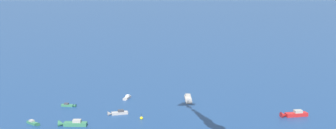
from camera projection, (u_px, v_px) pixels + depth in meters
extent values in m
cube|color=#B21E1E|center=(296.00, 114.00, 172.24)|extent=(8.35, 3.95, 1.28)
cone|color=#B21E1E|center=(284.00, 115.00, 171.23)|extent=(2.48, 2.89, 2.57)
cube|color=gray|center=(298.00, 111.00, 172.17)|extent=(3.13, 2.52, 0.96)
cube|color=#9E9993|center=(127.00, 97.00, 197.30)|extent=(2.89, 5.12, 0.78)
cone|color=#9E9993|center=(125.00, 99.00, 194.46)|extent=(1.85, 1.64, 1.56)
cube|color=silver|center=(128.00, 96.00, 197.53)|extent=(1.69, 1.99, 0.59)
cube|color=#9E9993|center=(120.00, 113.00, 174.64)|extent=(6.18, 3.33, 0.94)
cone|color=#9E9993|center=(110.00, 114.00, 173.62)|extent=(1.94, 2.21, 1.89)
cube|color=#38383D|center=(121.00, 111.00, 174.61)|extent=(2.38, 1.99, 0.71)
cube|color=#33704C|center=(75.00, 124.00, 161.26)|extent=(7.86, 3.02, 1.23)
cone|color=#33704C|center=(61.00, 124.00, 161.44)|extent=(2.15, 2.60, 2.46)
cube|color=gray|center=(77.00, 121.00, 161.04)|extent=(2.83, 2.16, 0.92)
cube|color=#9E9993|center=(188.00, 99.00, 194.57)|extent=(2.58, 8.01, 1.28)
cone|color=#9E9993|center=(189.00, 102.00, 189.76)|extent=(2.56, 2.05, 2.56)
cube|color=gray|center=(188.00, 96.00, 194.96)|extent=(2.05, 2.80, 0.96)
cube|color=#33704C|center=(32.00, 123.00, 163.27)|extent=(4.53, 4.42, 0.77)
cone|color=#33704C|center=(37.00, 125.00, 161.35)|extent=(1.95, 1.96, 1.53)
cube|color=gray|center=(32.00, 121.00, 163.38)|extent=(2.06, 2.05, 0.58)
cube|color=#33704C|center=(67.00, 105.00, 185.31)|extent=(4.93, 2.52, 0.75)
cone|color=#33704C|center=(74.00, 106.00, 184.77)|extent=(1.51, 1.74, 1.51)
cube|color=#38383D|center=(66.00, 104.00, 185.25)|extent=(1.88, 1.54, 0.57)
sphere|color=yellow|center=(141.00, 118.00, 168.76)|extent=(1.10, 1.10, 1.10)
cylinder|color=black|center=(141.00, 115.00, 168.57)|extent=(0.08, 0.08, 1.00)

